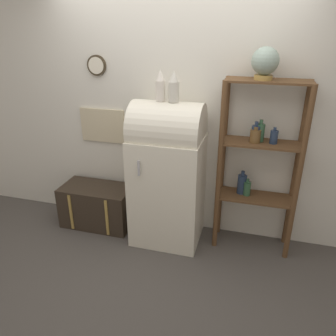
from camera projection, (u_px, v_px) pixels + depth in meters
The scene contains 8 objects.
ground_plane at pixel (161, 250), 3.38m from camera, with size 12.00×12.00×0.00m, color #4C4742.
wall_back at pixel (175, 109), 3.35m from camera, with size 7.00×0.09×2.70m.
refrigerator at pixel (168, 172), 3.31m from camera, with size 0.70×0.60×1.49m.
suitcase_trunk at pixel (98, 205), 3.76m from camera, with size 0.79×0.44×0.47m.
shelf_unit at pixel (258, 158), 3.11m from camera, with size 0.76×0.31×1.71m.
globe at pixel (265, 62), 2.75m from camera, with size 0.23×0.23×0.27m.
vase_left at pixel (160, 86), 2.99m from camera, with size 0.09×0.09×0.29m.
vase_center at pixel (174, 87), 2.95m from camera, with size 0.10×0.10×0.28m.
Camera 1 is at (0.82, -2.63, 2.14)m, focal length 35.00 mm.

